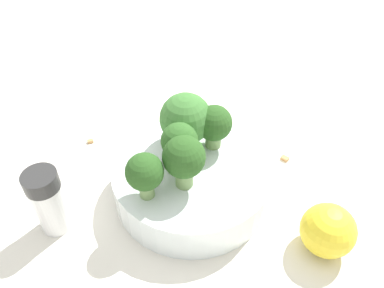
# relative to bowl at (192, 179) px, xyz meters

# --- Properties ---
(ground_plane) EXTENTS (3.00, 3.00, 0.00)m
(ground_plane) POSITION_rel_bowl_xyz_m (0.00, 0.00, -0.02)
(ground_plane) COLOR silver
(bowl) EXTENTS (0.17, 0.17, 0.04)m
(bowl) POSITION_rel_bowl_xyz_m (0.00, 0.00, 0.00)
(bowl) COLOR silver
(bowl) RESTS_ON ground_plane
(broccoli_floret_0) EXTENTS (0.04, 0.04, 0.05)m
(broccoli_floret_0) POSITION_rel_bowl_xyz_m (-0.03, 0.05, 0.05)
(broccoli_floret_0) COLOR #7A9E5B
(broccoli_floret_0) RESTS_ON bowl
(broccoli_floret_1) EXTENTS (0.04, 0.04, 0.06)m
(broccoli_floret_1) POSITION_rel_bowl_xyz_m (-0.02, 0.01, 0.06)
(broccoli_floret_1) COLOR #7A9E5B
(broccoli_floret_1) RESTS_ON bowl
(broccoli_floret_2) EXTENTS (0.06, 0.06, 0.06)m
(broccoli_floret_2) POSITION_rel_bowl_xyz_m (0.04, -0.00, 0.06)
(broccoli_floret_2) COLOR #8EB770
(broccoli_floret_2) RESTS_ON bowl
(broccoli_floret_3) EXTENTS (0.04, 0.04, 0.06)m
(broccoli_floret_3) POSITION_rel_bowl_xyz_m (-0.00, 0.01, 0.06)
(broccoli_floret_3) COLOR #8EB770
(broccoli_floret_3) RESTS_ON bowl
(broccoli_floret_4) EXTENTS (0.04, 0.04, 0.05)m
(broccoli_floret_4) POSITION_rel_bowl_xyz_m (0.03, -0.03, 0.05)
(broccoli_floret_4) COLOR #7A9E5B
(broccoli_floret_4) RESTS_ON bowl
(pepper_shaker) EXTENTS (0.03, 0.03, 0.08)m
(pepper_shaker) POSITION_rel_bowl_xyz_m (-0.02, 0.15, 0.02)
(pepper_shaker) COLOR silver
(pepper_shaker) RESTS_ON ground_plane
(lemon_wedge) EXTENTS (0.05, 0.05, 0.05)m
(lemon_wedge) POSITION_rel_bowl_xyz_m (-0.09, -0.12, 0.01)
(lemon_wedge) COLOR yellow
(lemon_wedge) RESTS_ON ground_plane
(almond_crumb_0) EXTENTS (0.01, 0.01, 0.01)m
(almond_crumb_0) POSITION_rel_bowl_xyz_m (0.11, 0.12, -0.02)
(almond_crumb_0) COLOR #AD7F4C
(almond_crumb_0) RESTS_ON ground_plane
(almond_crumb_1) EXTENTS (0.01, 0.01, 0.01)m
(almond_crumb_1) POSITION_rel_bowl_xyz_m (0.03, -0.12, -0.02)
(almond_crumb_1) COLOR #AD7F4C
(almond_crumb_1) RESTS_ON ground_plane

